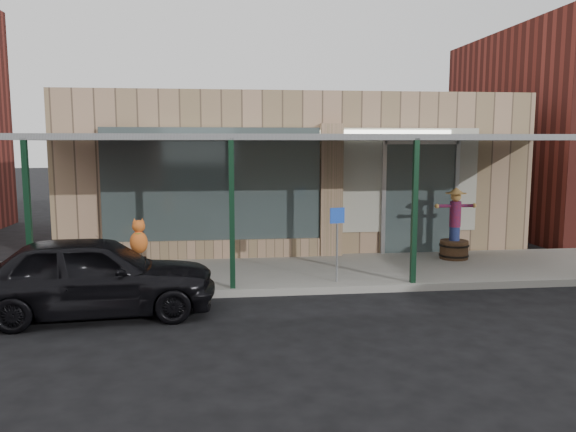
{
  "coord_description": "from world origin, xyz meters",
  "views": [
    {
      "loc": [
        -2.0,
        -8.48,
        2.95
      ],
      "look_at": [
        -0.67,
        2.6,
        1.48
      ],
      "focal_mm": 35.0,
      "sensor_mm": 36.0,
      "label": 1
    }
  ],
  "objects": [
    {
      "name": "ground",
      "position": [
        0.0,
        0.0,
        0.0
      ],
      "size": [
        120.0,
        120.0,
        0.0
      ],
      "primitive_type": "plane",
      "color": "black",
      "rests_on": "ground"
    },
    {
      "name": "sidewalk",
      "position": [
        0.0,
        3.6,
        0.07
      ],
      "size": [
        40.0,
        3.2,
        0.15
      ],
      "primitive_type": "cube",
      "color": "gray",
      "rests_on": "ground"
    },
    {
      "name": "storefront",
      "position": [
        -0.0,
        8.16,
        2.09
      ],
      "size": [
        12.0,
        6.25,
        4.2
      ],
      "color": "tan",
      "rests_on": "ground"
    },
    {
      "name": "awning",
      "position": [
        0.0,
        3.56,
        3.01
      ],
      "size": [
        12.0,
        3.0,
        3.04
      ],
      "color": "slate",
      "rests_on": "ground"
    },
    {
      "name": "block_buildings_near",
      "position": [
        2.01,
        9.2,
        3.77
      ],
      "size": [
        61.0,
        8.0,
        8.0
      ],
      "color": "maroon",
      "rests_on": "ground"
    },
    {
      "name": "barrel_scarecrow",
      "position": [
        3.58,
        4.29,
        0.74
      ],
      "size": [
        1.05,
        0.8,
        1.73
      ],
      "rotation": [
        0.0,
        0.0,
        0.22
      ],
      "color": "#482E1D",
      "rests_on": "sidewalk"
    },
    {
      "name": "barrel_pumpkin",
      "position": [
        -4.41,
        3.81,
        0.4
      ],
      "size": [
        0.76,
        0.76,
        0.7
      ],
      "rotation": [
        0.0,
        0.0,
        0.36
      ],
      "color": "#482E1D",
      "rests_on": "sidewalk"
    },
    {
      "name": "handicap_sign",
      "position": [
        0.3,
        2.4,
        1.12
      ],
      "size": [
        0.31,
        0.09,
        1.51
      ],
      "rotation": [
        0.0,
        0.0,
        0.23
      ],
      "color": "gray",
      "rests_on": "sidewalk"
    },
    {
      "name": "parked_sedan",
      "position": [
        -4.17,
        1.19,
        0.7
      ],
      "size": [
        4.21,
        1.99,
        1.55
      ],
      "rotation": [
        0.0,
        0.0,
        1.64
      ],
      "color": "black",
      "rests_on": "ground"
    }
  ]
}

